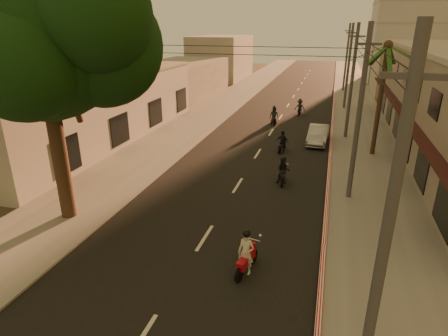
{
  "coord_description": "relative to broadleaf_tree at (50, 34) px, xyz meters",
  "views": [
    {
      "loc": [
        4.8,
        -11.55,
        8.88
      ],
      "look_at": [
        -0.3,
        6.15,
        1.76
      ],
      "focal_mm": 30.0,
      "sensor_mm": 36.0,
      "label": 1
    }
  ],
  "objects": [
    {
      "name": "broadleaf_tree",
      "position": [
        0.0,
        0.0,
        0.0
      ],
      "size": [
        9.6,
        8.7,
        12.1
      ],
      "color": "black",
      "rests_on": "ground"
    },
    {
      "name": "sidewalk_left",
      "position": [
        -0.89,
        17.86,
        -8.42
      ],
      "size": [
        5.0,
        140.0,
        0.12
      ],
      "primitive_type": "cube",
      "color": "slate",
      "rests_on": "ground"
    },
    {
      "name": "scooter_red",
      "position": [
        8.92,
        -2.03,
        -7.65
      ],
      "size": [
        0.89,
        1.89,
        1.88
      ],
      "rotation": [
        0.0,
        0.0,
        -0.2
      ],
      "color": "black",
      "rests_on": "ground"
    },
    {
      "name": "filler_left_far",
      "position": [
        -7.39,
        49.86,
        -4.98
      ],
      "size": [
        8.0,
        14.0,
        7.0
      ],
      "primitive_type": "cube",
      "color": "#A39E93",
      "rests_on": "ground"
    },
    {
      "name": "curb_stripe",
      "position": [
        11.71,
        12.86,
        -8.38
      ],
      "size": [
        0.2,
        60.0,
        0.2
      ],
      "primitive_type": "cube",
      "color": "#B3131C",
      "rests_on": "ground"
    },
    {
      "name": "filler_right",
      "position": [
        20.61,
        42.86,
        -5.48
      ],
      "size": [
        8.0,
        14.0,
        6.0
      ],
      "primitive_type": "cube",
      "color": "#A39E93",
      "rests_on": "ground"
    },
    {
      "name": "road",
      "position": [
        6.61,
        17.86,
        -8.47
      ],
      "size": [
        10.0,
        140.0,
        0.02
      ],
      "primitive_type": "cube",
      "color": "black",
      "rests_on": "ground"
    },
    {
      "name": "palm_tree",
      "position": [
        14.61,
        13.86,
        -1.33
      ],
      "size": [
        5.0,
        5.0,
        8.2
      ],
      "color": "black",
      "rests_on": "ground"
    },
    {
      "name": "scooter_mid_b",
      "position": [
        8.24,
        12.79,
        -7.73
      ],
      "size": [
        1.04,
        1.68,
        1.66
      ],
      "rotation": [
        0.0,
        0.0,
        -0.16
      ],
      "color": "black",
      "rests_on": "ground"
    },
    {
      "name": "filler_left_near",
      "position": [
        -7.39,
        31.86,
        -6.28
      ],
      "size": [
        8.0,
        14.0,
        4.4
      ],
      "primitive_type": "cube",
      "color": "#A39E93",
      "rests_on": "ground"
    },
    {
      "name": "left_building",
      "position": [
        -7.37,
        11.86,
        -5.88
      ],
      "size": [
        8.2,
        24.2,
        5.2
      ],
      "color": "#A39E93",
      "rests_on": "ground"
    },
    {
      "name": "ground",
      "position": [
        6.61,
        -2.14,
        -8.48
      ],
      "size": [
        160.0,
        160.0,
        0.0
      ],
      "primitive_type": "plane",
      "color": "#383023",
      "rests_on": "ground"
    },
    {
      "name": "scooter_mid_a",
      "position": [
        9.09,
        6.91,
        -7.7
      ],
      "size": [
        0.88,
        1.76,
        1.73
      ],
      "rotation": [
        0.0,
        0.0,
        0.07
      ],
      "color": "black",
      "rests_on": "ground"
    },
    {
      "name": "scooter_far_a",
      "position": [
        6.38,
        20.68,
        -7.66
      ],
      "size": [
        1.07,
        1.8,
        1.79
      ],
      "rotation": [
        0.0,
        0.0,
        0.23
      ],
      "color": "black",
      "rests_on": "ground"
    },
    {
      "name": "scooter_far_b",
      "position": [
        8.35,
        25.16,
        -7.68
      ],
      "size": [
        1.11,
        1.77,
        1.74
      ],
      "rotation": [
        0.0,
        0.0,
        -0.04
      ],
      "color": "black",
      "rests_on": "ground"
    },
    {
      "name": "parked_car",
      "position": [
        10.67,
        15.77,
        -7.78
      ],
      "size": [
        1.75,
        4.3,
        1.38
      ],
      "primitive_type": "imported",
      "rotation": [
        0.0,
        0.0,
        -0.03
      ],
      "color": "#9EA2A6",
      "rests_on": "ground"
    },
    {
      "name": "utility_poles",
      "position": [
        12.81,
        17.86,
        -1.94
      ],
      "size": [
        1.2,
        48.26,
        9.0
      ],
      "color": "#38383A",
      "rests_on": "ground"
    },
    {
      "name": "sidewalk_right",
      "position": [
        14.11,
        17.86,
        -8.42
      ],
      "size": [
        5.0,
        140.0,
        0.12
      ],
      "primitive_type": "cube",
      "color": "slate",
      "rests_on": "ground"
    }
  ]
}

